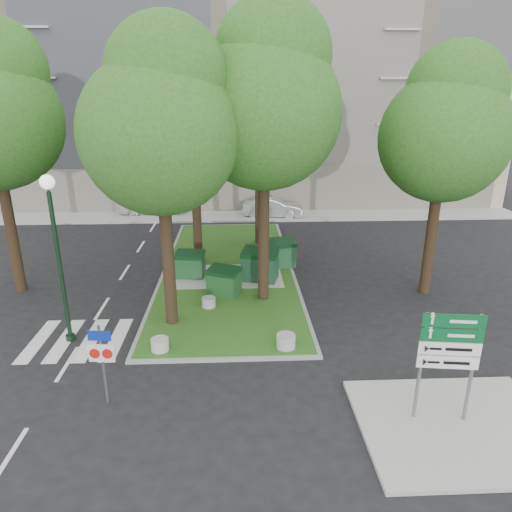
{
  "coord_description": "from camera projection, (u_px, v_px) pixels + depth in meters",
  "views": [
    {
      "loc": [
        0.93,
        -12.79,
        8.0
      ],
      "look_at": [
        1.69,
        4.37,
        2.0
      ],
      "focal_mm": 32.0,
      "sensor_mm": 36.0,
      "label": 1
    }
  ],
  "objects": [
    {
      "name": "dumpster_b",
      "position": [
        224.0,
        282.0,
        19.06
      ],
      "size": [
        1.57,
        1.37,
        1.21
      ],
      "rotation": [
        0.0,
        0.0,
        -0.43
      ],
      "color": "#103A14",
      "rests_on": "median_island"
    },
    {
      "name": "bollard_left",
      "position": [
        160.0,
        344.0,
        14.95
      ],
      "size": [
        0.57,
        0.57,
        0.41
      ],
      "primitive_type": "cylinder",
      "color": "#B0B0AB",
      "rests_on": "median_island"
    },
    {
      "name": "median_kerb",
      "position": [
        228.0,
        270.0,
        22.21
      ],
      "size": [
        6.3,
        16.3,
        0.1
      ],
      "primitive_type": "cube",
      "color": "gray",
      "rests_on": "ground"
    },
    {
      "name": "bollard_mid",
      "position": [
        209.0,
        302.0,
        18.07
      ],
      "size": [
        0.54,
        0.54,
        0.39
      ],
      "primitive_type": "cylinder",
      "color": "gray",
      "rests_on": "median_island"
    },
    {
      "name": "litter_bin",
      "position": [
        274.0,
        250.0,
        23.6
      ],
      "size": [
        0.42,
        0.42,
        0.73
      ],
      "primitive_type": "cylinder",
      "color": "#D3DF1A",
      "rests_on": "median_island"
    },
    {
      "name": "tree_median_near_right",
      "position": [
        267.0,
        97.0,
        16.41
      ],
      "size": [
        5.6,
        5.6,
        11.46
      ],
      "color": "black",
      "rests_on": "ground"
    },
    {
      "name": "building_sidewalk",
      "position": [
        223.0,
        216.0,
        32.09
      ],
      "size": [
        42.0,
        3.0,
        0.12
      ],
      "primitive_type": "cube",
      "color": "#999993",
      "rests_on": "ground"
    },
    {
      "name": "directional_sign",
      "position": [
        449.0,
        351.0,
        11.2
      ],
      "size": [
        1.49,
        0.26,
        2.99
      ],
      "rotation": [
        0.0,
        0.0,
        -0.13
      ],
      "color": "slate",
      "rests_on": "sidewalk_corner"
    },
    {
      "name": "tree_median_near_left",
      "position": [
        162.0,
        120.0,
        14.6
      ],
      "size": [
        5.2,
        5.2,
        10.53
      ],
      "color": "black",
      "rests_on": "ground"
    },
    {
      "name": "ground",
      "position": [
        210.0,
        360.0,
        14.66
      ],
      "size": [
        120.0,
        120.0,
        0.0
      ],
      "primitive_type": "plane",
      "color": "black",
      "rests_on": "ground"
    },
    {
      "name": "street_lamp",
      "position": [
        56.0,
        241.0,
        14.68
      ],
      "size": [
        0.46,
        0.46,
        5.75
      ],
      "color": "black",
      "rests_on": "ground"
    },
    {
      "name": "zebra_crossing",
      "position": [
        104.0,
        339.0,
        15.91
      ],
      "size": [
        5.0,
        3.0,
        0.01
      ],
      "primitive_type": "cube",
      "color": "silver",
      "rests_on": "ground"
    },
    {
      "name": "apartment_building",
      "position": [
        223.0,
        97.0,
        36.54
      ],
      "size": [
        41.0,
        12.0,
        16.0
      ],
      "primitive_type": "cube",
      "color": "tan",
      "rests_on": "ground"
    },
    {
      "name": "tree_median_mid",
      "position": [
        195.0,
        121.0,
        20.86
      ],
      "size": [
        4.8,
        4.8,
        9.99
      ],
      "color": "black",
      "rests_on": "ground"
    },
    {
      "name": "median_island",
      "position": [
        228.0,
        269.0,
        22.2
      ],
      "size": [
        6.0,
        16.0,
        0.12
      ],
      "primitive_type": "cube",
      "color": "#284A15",
      "rests_on": "ground"
    },
    {
      "name": "bollard_right",
      "position": [
        286.0,
        341.0,
        15.12
      ],
      "size": [
        0.63,
        0.63,
        0.45
      ],
      "primitive_type": "cylinder",
      "color": "#9F9E9A",
      "rests_on": "median_island"
    },
    {
      "name": "sidewalk_corner",
      "position": [
        458.0,
        427.0,
        11.61
      ],
      "size": [
        5.0,
        4.0,
        0.12
      ],
      "primitive_type": "cube",
      "color": "#999993",
      "rests_on": "ground"
    },
    {
      "name": "dumpster_d",
      "position": [
        279.0,
        253.0,
        22.26
      ],
      "size": [
        1.69,
        1.39,
        1.37
      ],
      "rotation": [
        0.0,
        0.0,
        0.27
      ],
      "color": "#133E20",
      "rests_on": "median_island"
    },
    {
      "name": "traffic_sign_pole",
      "position": [
        102.0,
        354.0,
        12.16
      ],
      "size": [
        0.71,
        0.1,
        2.37
      ],
      "rotation": [
        0.0,
        0.0,
        -0.09
      ],
      "color": "slate",
      "rests_on": "ground"
    },
    {
      "name": "dumpster_a",
      "position": [
        190.0,
        265.0,
        20.97
      ],
      "size": [
        1.43,
        1.08,
        1.23
      ],
      "rotation": [
        0.0,
        0.0,
        -0.13
      ],
      "color": "#103C1A",
      "rests_on": "median_island"
    },
    {
      "name": "tree_street_right",
      "position": [
        447.0,
        125.0,
        17.51
      ],
      "size": [
        5.0,
        5.0,
        10.06
      ],
      "color": "black",
      "rests_on": "ground"
    },
    {
      "name": "tree_median_far",
      "position": [
        261.0,
        90.0,
        23.38
      ],
      "size": [
        5.8,
        5.8,
        11.93
      ],
      "color": "black",
      "rests_on": "ground"
    },
    {
      "name": "car_white",
      "position": [
        153.0,
        204.0,
        32.58
      ],
      "size": [
        4.69,
        1.98,
        1.58
      ],
      "primitive_type": "imported",
      "rotation": [
        0.0,
        0.0,
        1.59
      ],
      "color": "silver",
      "rests_on": "ground"
    },
    {
      "name": "dumpster_c",
      "position": [
        260.0,
        265.0,
        20.58
      ],
      "size": [
        1.83,
        1.5,
        1.48
      ],
      "rotation": [
        0.0,
        0.0,
        -0.27
      ],
      "color": "#0E311D",
      "rests_on": "median_island"
    },
    {
      "name": "car_silver",
      "position": [
        273.0,
        207.0,
        31.91
      ],
      "size": [
        4.34,
        2.0,
        1.38
      ],
      "primitive_type": "imported",
      "rotation": [
        0.0,
        0.0,
        1.44
      ],
      "color": "#A0A4A8",
      "rests_on": "ground"
    }
  ]
}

